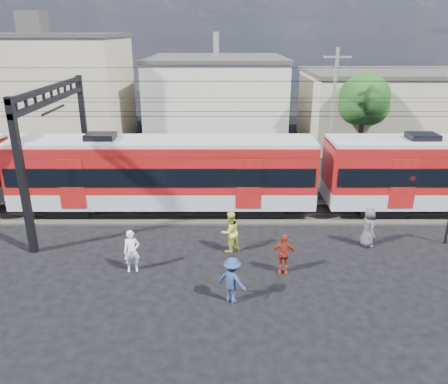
{
  "coord_description": "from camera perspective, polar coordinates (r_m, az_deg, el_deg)",
  "views": [
    {
      "loc": [
        -1.32,
        -14.3,
        9.5
      ],
      "look_at": [
        -1.31,
        5.0,
        2.34
      ],
      "focal_mm": 35.0,
      "sensor_mm": 36.0,
      "label": 1
    }
  ],
  "objects": [
    {
      "name": "rail_far",
      "position": [
        24.89,
        3.0,
        -1.66
      ],
      "size": [
        70.0,
        0.12,
        0.12
      ],
      "primitive_type": "cube",
      "color": "#59544C",
      "rests_on": "track_bed"
    },
    {
      "name": "building_west",
      "position": [
        41.66,
        -22.68,
        12.16
      ],
      "size": [
        14.28,
        10.2,
        9.3
      ],
      "color": "tan",
      "rests_on": "ground"
    },
    {
      "name": "building_mideast",
      "position": [
        41.73,
        21.86,
        10.18
      ],
      "size": [
        16.32,
        10.2,
        6.3
      ],
      "color": "tan",
      "rests_on": "ground"
    },
    {
      "name": "utility_pole_mid",
      "position": [
        30.6,
        14.03,
        10.42
      ],
      "size": [
        1.8,
        0.24,
        8.5
      ],
      "color": "slate",
      "rests_on": "ground"
    },
    {
      "name": "ground",
      "position": [
        17.21,
        4.48,
        -13.21
      ],
      "size": [
        120.0,
        120.0,
        0.0
      ],
      "primitive_type": "plane",
      "color": "black",
      "rests_on": "ground"
    },
    {
      "name": "pedestrian_c",
      "position": [
        16.32,
        1.07,
        -11.45
      ],
      "size": [
        1.34,
        1.19,
        1.8
      ],
      "primitive_type": "imported",
      "rotation": [
        0.0,
        0.0,
        2.57
      ],
      "color": "navy",
      "rests_on": "ground"
    },
    {
      "name": "catenary",
      "position": [
        23.87,
        -18.15,
        8.82
      ],
      "size": [
        70.0,
        9.3,
        7.52
      ],
      "color": "black",
      "rests_on": "ground"
    },
    {
      "name": "building_midwest",
      "position": [
        41.71,
        -1.0,
        12.29
      ],
      "size": [
        12.24,
        12.24,
        7.3
      ],
      "color": "beige",
      "rests_on": "ground"
    },
    {
      "name": "commuter_train",
      "position": [
        23.59,
        -7.37,
        2.67
      ],
      "size": [
        50.3,
        3.08,
        4.17
      ],
      "color": "black",
      "rests_on": "ground"
    },
    {
      "name": "pedestrian_e",
      "position": [
        21.35,
        18.33,
        -4.38
      ],
      "size": [
        0.73,
        1.0,
        1.88
      ],
      "primitive_type": "imported",
      "rotation": [
        0.0,
        0.0,
        1.72
      ],
      "color": "#4D4C52",
      "rests_on": "ground"
    },
    {
      "name": "rail_near",
      "position": [
        23.51,
        3.18,
        -3.03
      ],
      "size": [
        70.0,
        0.12,
        0.12
      ],
      "primitive_type": "cube",
      "color": "#59544C",
      "rests_on": "track_bed"
    },
    {
      "name": "track_bed",
      "position": [
        24.25,
        3.08,
        -2.59
      ],
      "size": [
        70.0,
        3.4,
        0.12
      ],
      "primitive_type": "cube",
      "color": "#2D2823",
      "rests_on": "ground"
    },
    {
      "name": "pedestrian_a",
      "position": [
        18.64,
        -11.96,
        -7.56
      ],
      "size": [
        0.74,
        0.57,
        1.82
      ],
      "primitive_type": "imported",
      "rotation": [
        0.0,
        0.0,
        0.21
      ],
      "color": "white",
      "rests_on": "ground"
    },
    {
      "name": "pedestrian_d",
      "position": [
        18.26,
        7.72,
        -8.02
      ],
      "size": [
        1.04,
        0.45,
        1.76
      ],
      "primitive_type": "imported",
      "rotation": [
        0.0,
        0.0,
        -0.02
      ],
      "color": "maroon",
      "rests_on": "ground"
    },
    {
      "name": "tree_near",
      "position": [
        34.39,
        18.11,
        11.29
      ],
      "size": [
        3.82,
        3.64,
        6.72
      ],
      "color": "#382619",
      "rests_on": "ground"
    },
    {
      "name": "pedestrian_b",
      "position": [
        19.78,
        0.8,
        -5.22
      ],
      "size": [
        1.19,
        1.14,
        1.93
      ],
      "primitive_type": "imported",
      "rotation": [
        0.0,
        0.0,
        3.76
      ],
      "color": "#DED845",
      "rests_on": "ground"
    }
  ]
}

